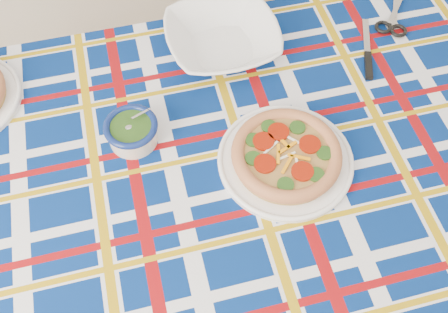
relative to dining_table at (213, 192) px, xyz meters
name	(u,v)px	position (x,y,z in m)	size (l,w,h in m)	color
dining_table	(213,192)	(0.00, 0.00, 0.00)	(1.90, 1.32, 0.84)	brown
tablecloth	(213,187)	(0.00, 0.00, 0.03)	(1.82, 1.15, 0.12)	navy
main_focaccia_plate	(286,155)	(0.18, -0.03, 0.12)	(0.34, 0.34, 0.07)	#A87A3B
pesto_bowl	(132,130)	(-0.15, 0.17, 0.13)	(0.14, 0.14, 0.08)	#19370F
serving_bowl	(222,39)	(0.17, 0.39, 0.13)	(0.32, 0.32, 0.08)	white
table_knife	(367,37)	(0.58, 0.27, 0.09)	(0.25, 0.02, 0.01)	silver
kitchen_scissors	(395,10)	(0.72, 0.34, 0.10)	(0.21, 0.10, 0.02)	silver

